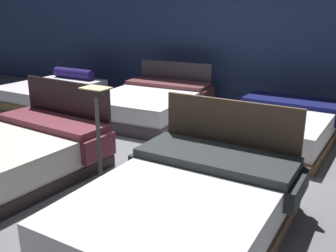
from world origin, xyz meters
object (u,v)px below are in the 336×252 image
bed_6 (279,126)px  price_sign (99,153)px  bed_1 (10,156)px  bed_4 (52,93)px  bed_2 (185,208)px  bed_5 (151,104)px

bed_6 → price_sign: price_sign is taller
bed_1 → bed_6: (2.37, 2.85, -0.02)m
bed_4 → price_sign: bearing=-36.6°
bed_2 → price_sign: bearing=169.1°
bed_1 → bed_5: (0.07, 2.91, -0.00)m
bed_2 → bed_6: size_ratio=1.02×
bed_2 → bed_4: bed_2 is taller
bed_5 → price_sign: 2.92m
bed_4 → price_sign: 4.30m
price_sign → bed_2: bearing=-11.1°
price_sign → bed_6: bearing=65.7°
bed_6 → bed_4: bearing=-177.4°
bed_2 → bed_5: 3.68m
bed_1 → bed_6: 3.71m
bed_1 → price_sign: size_ratio=1.82×
bed_6 → bed_1: bearing=-128.1°
bed_5 → price_sign: size_ratio=1.91×
bed_6 → price_sign: bearing=-112.7°
bed_1 → bed_2: bed_2 is taller
bed_4 → bed_6: bed_4 is taller
bed_4 → bed_6: 4.64m
bed_2 → price_sign: price_sign is taller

